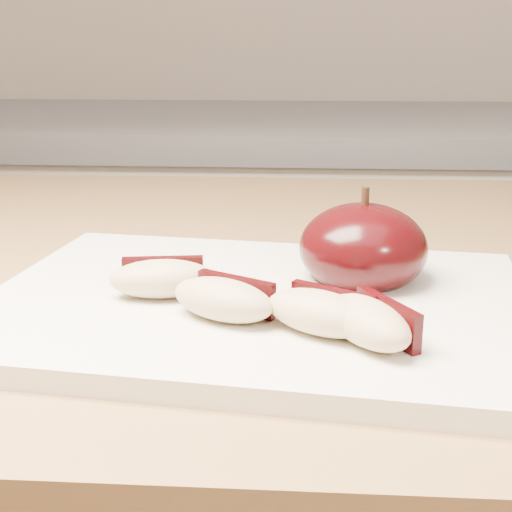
{
  "coord_description": "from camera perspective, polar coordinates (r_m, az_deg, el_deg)",
  "views": [
    {
      "loc": [
        0.01,
        -0.05,
        1.06
      ],
      "look_at": [
        -0.02,
        0.36,
        0.94
      ],
      "focal_mm": 50.0,
      "sensor_mm": 36.0,
      "label": 1
    }
  ],
  "objects": [
    {
      "name": "cutting_board",
      "position": [
        0.44,
        0.0,
        -3.96
      ],
      "size": [
        0.35,
        0.28,
        0.01
      ],
      "primitive_type": "cube",
      "rotation": [
        0.0,
        0.0,
        -0.12
      ],
      "color": "silver",
      "rests_on": "island_counter"
    },
    {
      "name": "apple_wedge_b",
      "position": [
        0.4,
        -2.55,
        -3.44
      ],
      "size": [
        0.07,
        0.06,
        0.02
      ],
      "rotation": [
        0.0,
        0.0,
        -0.5
      ],
      "color": "tan",
      "rests_on": "cutting_board"
    },
    {
      "name": "apple_wedge_a",
      "position": [
        0.43,
        -7.52,
        -1.76
      ],
      "size": [
        0.07,
        0.04,
        0.02
      ],
      "rotation": [
        0.0,
        0.0,
        0.14
      ],
      "color": "tan",
      "rests_on": "cutting_board"
    },
    {
      "name": "apple_half",
      "position": [
        0.46,
        8.55,
        0.63
      ],
      "size": [
        0.09,
        0.09,
        0.07
      ],
      "rotation": [
        0.0,
        0.0,
        -0.04
      ],
      "color": "black",
      "rests_on": "cutting_board"
    },
    {
      "name": "back_cabinet",
      "position": [
        1.38,
        3.16,
        -8.51
      ],
      "size": [
        2.4,
        0.62,
        0.94
      ],
      "color": "silver",
      "rests_on": "ground"
    },
    {
      "name": "apple_wedge_d",
      "position": [
        0.37,
        9.01,
        -5.17
      ],
      "size": [
        0.06,
        0.07,
        0.02
      ],
      "rotation": [
        0.0,
        0.0,
        -1.05
      ],
      "color": "tan",
      "rests_on": "cutting_board"
    },
    {
      "name": "apple_wedge_c",
      "position": [
        0.38,
        5.24,
        -4.48
      ],
      "size": [
        0.07,
        0.06,
        0.02
      ],
      "rotation": [
        0.0,
        0.0,
        -0.56
      ],
      "color": "tan",
      "rests_on": "cutting_board"
    }
  ]
}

